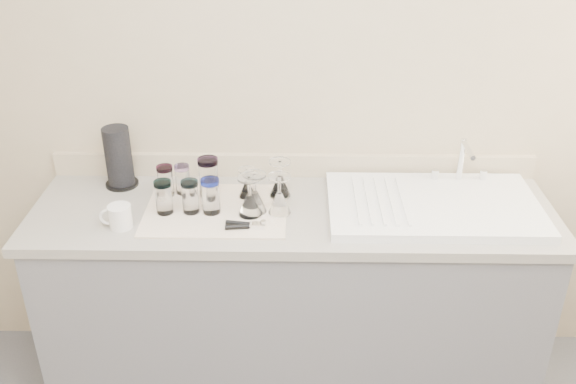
{
  "coord_description": "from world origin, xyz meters",
  "views": [
    {
      "loc": [
        0.02,
        -0.99,
        2.16
      ],
      "look_at": [
        -0.02,
        1.15,
        1.0
      ],
      "focal_mm": 40.0,
      "sensor_mm": 36.0,
      "label": 1
    }
  ],
  "objects_px": {
    "tumbler_teal": "(166,181)",
    "tumbler_lavender": "(211,196)",
    "tumbler_magenta": "(164,197)",
    "white_mug": "(119,217)",
    "tumbler_cyan": "(183,179)",
    "goblet_front_right": "(279,200)",
    "goblet_extra": "(255,199)",
    "goblet_back_left": "(247,187)",
    "can_opener": "(245,225)",
    "tumbler_blue": "(190,196)",
    "goblet_back_right": "(280,184)",
    "goblet_front_left": "(250,202)",
    "paper_towel_roll": "(119,158)",
    "sink_unit": "(434,205)",
    "tumbler_purple": "(209,177)"
  },
  "relations": [
    {
      "from": "goblet_extra",
      "to": "white_mug",
      "type": "height_order",
      "value": "goblet_extra"
    },
    {
      "from": "tumbler_blue",
      "to": "white_mug",
      "type": "xyz_separation_m",
      "value": [
        -0.25,
        -0.1,
        -0.03
      ]
    },
    {
      "from": "tumbler_purple",
      "to": "tumbler_blue",
      "type": "xyz_separation_m",
      "value": [
        -0.05,
        -0.14,
        -0.02
      ]
    },
    {
      "from": "goblet_back_left",
      "to": "white_mug",
      "type": "relative_size",
      "value": 0.98
    },
    {
      "from": "goblet_back_right",
      "to": "goblet_front_right",
      "type": "distance_m",
      "value": 0.14
    },
    {
      "from": "sink_unit",
      "to": "tumbler_magenta",
      "type": "bearing_deg",
      "value": -176.96
    },
    {
      "from": "tumbler_cyan",
      "to": "paper_towel_roll",
      "type": "relative_size",
      "value": 0.47
    },
    {
      "from": "tumbler_cyan",
      "to": "goblet_back_left",
      "type": "distance_m",
      "value": 0.27
    },
    {
      "from": "goblet_front_left",
      "to": "paper_towel_roll",
      "type": "xyz_separation_m",
      "value": [
        -0.56,
        0.25,
        0.06
      ]
    },
    {
      "from": "can_opener",
      "to": "paper_towel_roll",
      "type": "distance_m",
      "value": 0.66
    },
    {
      "from": "goblet_front_right",
      "to": "tumbler_magenta",
      "type": "bearing_deg",
      "value": -178.8
    },
    {
      "from": "tumbler_blue",
      "to": "can_opener",
      "type": "distance_m",
      "value": 0.25
    },
    {
      "from": "goblet_back_right",
      "to": "tumbler_cyan",
      "type": "bearing_deg",
      "value": 177.68
    },
    {
      "from": "tumbler_blue",
      "to": "white_mug",
      "type": "distance_m",
      "value": 0.27
    },
    {
      "from": "goblet_front_left",
      "to": "tumbler_cyan",
      "type": "bearing_deg",
      "value": 149.12
    },
    {
      "from": "white_mug",
      "to": "goblet_back_left",
      "type": "bearing_deg",
      "value": 26.66
    },
    {
      "from": "can_opener",
      "to": "white_mug",
      "type": "relative_size",
      "value": 1.2
    },
    {
      "from": "tumbler_magenta",
      "to": "goblet_extra",
      "type": "distance_m",
      "value": 0.35
    },
    {
      "from": "tumbler_magenta",
      "to": "tumbler_blue",
      "type": "distance_m",
      "value": 0.1
    },
    {
      "from": "tumbler_purple",
      "to": "goblet_extra",
      "type": "bearing_deg",
      "value": -32.88
    },
    {
      "from": "tumbler_magenta",
      "to": "tumbler_blue",
      "type": "relative_size",
      "value": 1.01
    },
    {
      "from": "tumbler_purple",
      "to": "can_opener",
      "type": "height_order",
      "value": "tumbler_purple"
    },
    {
      "from": "paper_towel_roll",
      "to": "sink_unit",
      "type": "bearing_deg",
      "value": -8.26
    },
    {
      "from": "paper_towel_roll",
      "to": "white_mug",
      "type": "bearing_deg",
      "value": -77.23
    },
    {
      "from": "sink_unit",
      "to": "goblet_back_left",
      "type": "bearing_deg",
      "value": 173.93
    },
    {
      "from": "goblet_extra",
      "to": "paper_towel_roll",
      "type": "distance_m",
      "value": 0.62
    },
    {
      "from": "tumbler_lavender",
      "to": "goblet_front_left",
      "type": "distance_m",
      "value": 0.15
    },
    {
      "from": "goblet_front_left",
      "to": "can_opener",
      "type": "bearing_deg",
      "value": -96.2
    },
    {
      "from": "goblet_back_left",
      "to": "goblet_front_right",
      "type": "distance_m",
      "value": 0.18
    },
    {
      "from": "tumbler_cyan",
      "to": "tumbler_magenta",
      "type": "bearing_deg",
      "value": -105.71
    },
    {
      "from": "tumbler_blue",
      "to": "white_mug",
      "type": "bearing_deg",
      "value": -157.68
    },
    {
      "from": "tumbler_lavender",
      "to": "white_mug",
      "type": "bearing_deg",
      "value": -162.84
    },
    {
      "from": "goblet_back_right",
      "to": "goblet_front_left",
      "type": "relative_size",
      "value": 0.95
    },
    {
      "from": "tumbler_teal",
      "to": "tumbler_cyan",
      "type": "xyz_separation_m",
      "value": [
        0.06,
        0.02,
        -0.0
      ]
    },
    {
      "from": "tumbler_teal",
      "to": "tumbler_lavender",
      "type": "distance_m",
      "value": 0.24
    },
    {
      "from": "sink_unit",
      "to": "goblet_front_left",
      "type": "height_order",
      "value": "sink_unit"
    },
    {
      "from": "tumbler_cyan",
      "to": "paper_towel_roll",
      "type": "bearing_deg",
      "value": 163.9
    },
    {
      "from": "sink_unit",
      "to": "tumbler_blue",
      "type": "xyz_separation_m",
      "value": [
        -0.95,
        -0.05,
        0.06
      ]
    },
    {
      "from": "tumbler_teal",
      "to": "paper_towel_roll",
      "type": "distance_m",
      "value": 0.24
    },
    {
      "from": "tumbler_cyan",
      "to": "goblet_front_right",
      "type": "distance_m",
      "value": 0.43
    },
    {
      "from": "tumbler_lavender",
      "to": "sink_unit",
      "type": "bearing_deg",
      "value": 3.33
    },
    {
      "from": "goblet_back_left",
      "to": "white_mug",
      "type": "distance_m",
      "value": 0.51
    },
    {
      "from": "tumbler_cyan",
      "to": "tumbler_teal",
      "type": "bearing_deg",
      "value": -161.29
    },
    {
      "from": "goblet_back_left",
      "to": "can_opener",
      "type": "xyz_separation_m",
      "value": [
        0.01,
        -0.24,
        -0.03
      ]
    },
    {
      "from": "tumbler_cyan",
      "to": "white_mug",
      "type": "xyz_separation_m",
      "value": [
        -0.2,
        -0.26,
        -0.03
      ]
    },
    {
      "from": "tumbler_blue",
      "to": "goblet_front_right",
      "type": "xyz_separation_m",
      "value": [
        0.34,
        0.0,
        -0.01
      ]
    },
    {
      "from": "tumbler_magenta",
      "to": "white_mug",
      "type": "distance_m",
      "value": 0.18
    },
    {
      "from": "goblet_extra",
      "to": "goblet_front_left",
      "type": "bearing_deg",
      "value": -124.76
    },
    {
      "from": "sink_unit",
      "to": "goblet_back_right",
      "type": "relative_size",
      "value": 5.34
    },
    {
      "from": "goblet_back_left",
      "to": "tumbler_blue",
      "type": "bearing_deg",
      "value": -148.51
    }
  ]
}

